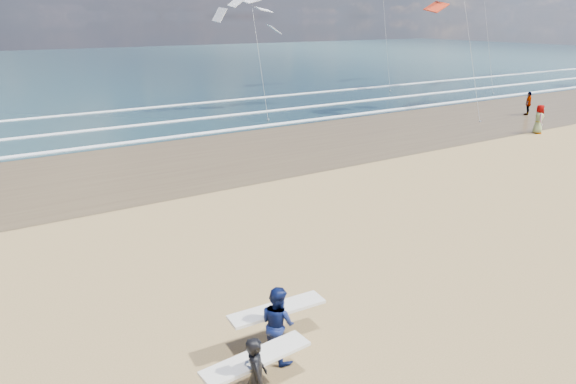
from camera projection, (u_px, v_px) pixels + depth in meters
wet_sand_strip at (402, 126)px, 34.70m from camera, size 220.00×12.00×0.01m
ocean at (149, 65)px, 77.92m from camera, size 220.00×100.00×0.02m
foam_breakers at (316, 104)px, 42.77m from camera, size 220.00×11.70×0.05m
surfer_near at (256, 374)px, 9.34m from camera, size 2.23×1.04×1.64m
surfer_far at (278, 322)px, 10.89m from camera, size 2.23×1.13×1.71m
beachgoer_0 at (539, 119)px, 32.19m from camera, size 1.02×1.03×1.80m
beachgoer_1 at (528, 103)px, 38.19m from camera, size 1.10×0.79×1.73m
kite_0 at (467, 19)px, 36.17m from camera, size 6.75×4.84×11.71m
kite_1 at (258, 45)px, 37.20m from camera, size 5.50×4.71×9.21m
kite_2 at (485, 9)px, 48.97m from camera, size 6.67×4.83×13.34m
kite_5 at (384, 6)px, 50.37m from camera, size 5.02×4.65×15.24m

